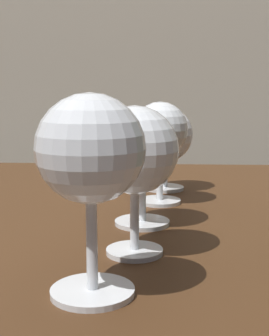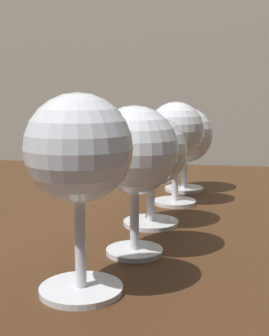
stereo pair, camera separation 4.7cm
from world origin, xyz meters
name	(u,v)px [view 2 (the right image)]	position (x,y,z in m)	size (l,w,h in m)	color
dining_table	(76,279)	(0.00, 0.00, 0.67)	(1.27, 0.78, 0.77)	#472B16
wine_glass_merlot	(79,154)	(0.08, -0.28, 0.89)	(0.09, 0.09, 0.16)	white
wine_glass_chardonnay	(134,152)	(0.11, -0.18, 0.88)	(0.09, 0.09, 0.15)	white
wine_glass_cabernet	(151,153)	(0.12, -0.07, 0.86)	(0.08, 0.08, 0.13)	white
wine_glass_port	(176,133)	(0.14, 0.04, 0.87)	(0.08, 0.08, 0.14)	white
wine_glass_rose	(185,136)	(0.14, 0.13, 0.86)	(0.09, 0.09, 0.13)	white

